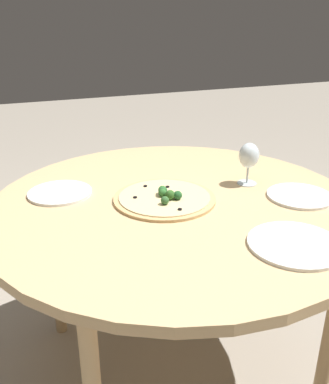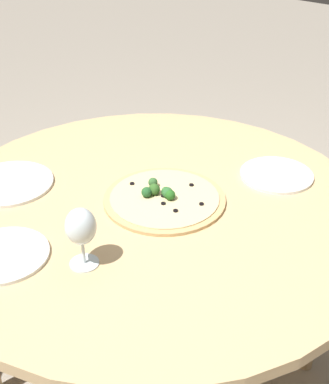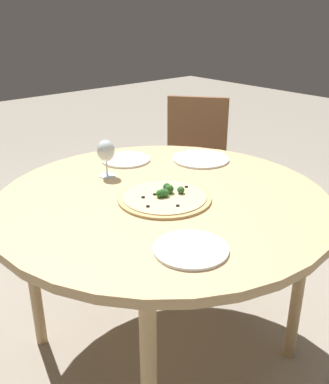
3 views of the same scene
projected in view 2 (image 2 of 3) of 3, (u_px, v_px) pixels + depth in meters
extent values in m
plane|color=gray|center=(155.00, 378.00, 1.97)|extent=(12.00, 12.00, 0.00)
cylinder|color=tan|center=(152.00, 208.00, 1.57)|extent=(1.30, 1.30, 0.03)
cylinder|color=tan|center=(320.00, 292.00, 1.82)|extent=(0.05, 0.05, 0.74)
cylinder|color=tan|center=(142.00, 209.00, 2.25)|extent=(0.05, 0.05, 0.74)
cylinder|color=tan|center=(165.00, 199.00, 1.57)|extent=(0.36, 0.36, 0.01)
cylinder|color=beige|center=(165.00, 197.00, 1.56)|extent=(0.32, 0.32, 0.00)
sphere|color=#2D622F|center=(167.00, 193.00, 1.55)|extent=(0.03, 0.03, 0.03)
sphere|color=#225427|center=(146.00, 193.00, 1.55)|extent=(0.03, 0.03, 0.03)
sphere|color=#255F1E|center=(170.00, 195.00, 1.54)|extent=(0.03, 0.03, 0.03)
sphere|color=#305C22|center=(154.00, 189.00, 1.56)|extent=(0.03, 0.03, 0.03)
sphere|color=#316A2C|center=(166.00, 192.00, 1.56)|extent=(0.03, 0.03, 0.03)
sphere|color=#335F2E|center=(153.00, 182.00, 1.60)|extent=(0.03, 0.03, 0.03)
cylinder|color=black|center=(202.00, 204.00, 1.53)|extent=(0.01, 0.01, 0.00)
cylinder|color=black|center=(163.00, 196.00, 1.56)|extent=(0.01, 0.01, 0.00)
cylinder|color=black|center=(176.00, 211.00, 1.50)|extent=(0.01, 0.01, 0.00)
cylinder|color=black|center=(164.00, 203.00, 1.53)|extent=(0.01, 0.01, 0.00)
cylinder|color=black|center=(132.00, 184.00, 1.62)|extent=(0.01, 0.01, 0.00)
cylinder|color=black|center=(191.00, 185.00, 1.61)|extent=(0.01, 0.01, 0.00)
cylinder|color=silver|center=(84.00, 263.00, 1.32)|extent=(0.07, 0.07, 0.00)
cylinder|color=silver|center=(83.00, 252.00, 1.31)|extent=(0.01, 0.01, 0.06)
ellipsoid|color=silver|center=(81.00, 226.00, 1.26)|extent=(0.08, 0.08, 0.09)
cylinder|color=silver|center=(277.00, 175.00, 1.69)|extent=(0.23, 0.23, 0.01)
cylinder|color=silver|center=(9.00, 183.00, 1.64)|extent=(0.27, 0.27, 0.01)
cylinder|color=silver|center=(3.00, 255.00, 1.35)|extent=(0.23, 0.23, 0.01)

